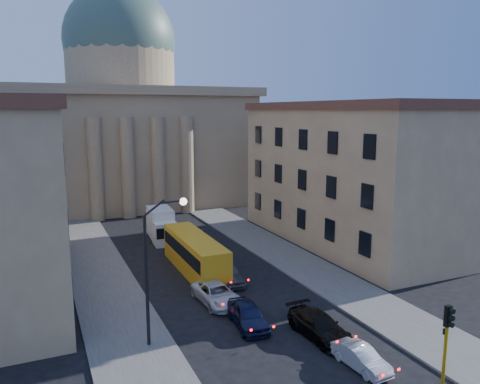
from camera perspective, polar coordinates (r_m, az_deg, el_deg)
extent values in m
cube|color=#4F4D49|center=(38.56, -15.93, -11.38)|extent=(5.00, 60.00, 0.15)
cube|color=#4F4D49|center=(43.92, 6.82, -8.40)|extent=(5.00, 60.00, 0.15)
cube|color=#816F4F|center=(75.10, -13.94, 5.18)|extent=(34.00, 26.00, 16.00)
cube|color=#816F4F|center=(74.92, -14.21, 11.60)|extent=(35.50, 27.50, 1.20)
cylinder|color=#816F4F|center=(75.13, -14.33, 14.34)|extent=(16.00, 16.00, 8.00)
sphere|color=#445C50|center=(75.56, -14.47, 17.36)|extent=(16.40, 16.40, 16.40)
cube|color=#816F4F|center=(79.82, 1.43, 3.94)|extent=(13.00, 13.00, 11.00)
cone|color=#512B22|center=(79.39, 1.46, 9.33)|extent=(26.02, 26.02, 4.00)
cylinder|color=#816F4F|center=(61.38, -17.22, 2.62)|extent=(1.80, 1.80, 13.00)
cylinder|color=#816F4F|center=(61.96, -13.54, 2.86)|extent=(1.80, 1.80, 13.00)
cylinder|color=#816F4F|center=(62.80, -9.95, 3.07)|extent=(1.80, 1.80, 13.00)
cylinder|color=#816F4F|center=(63.87, -6.46, 3.27)|extent=(1.80, 1.80, 13.00)
cube|color=tan|center=(50.26, 13.01, 1.86)|extent=(11.00, 26.00, 14.00)
cube|color=#512B22|center=(49.79, 13.34, 10.20)|extent=(11.60, 26.60, 0.80)
cylinder|color=gold|center=(27.06, 23.68, -17.85)|extent=(0.18, 0.18, 3.20)
cube|color=black|center=(26.16, 24.02, -13.66)|extent=(0.34, 0.22, 1.10)
cylinder|color=#FF0C05|center=(25.95, 24.27, -13.01)|extent=(0.20, 0.03, 0.20)
cylinder|color=orange|center=(26.09, 24.22, -13.74)|extent=(0.20, 0.03, 0.20)
cylinder|color=#0CE526|center=(26.23, 24.16, -14.46)|extent=(0.20, 0.03, 0.20)
cube|color=black|center=(26.56, 23.72, -15.28)|extent=(0.22, 0.10, 0.30)
cylinder|color=black|center=(28.10, -11.30, -10.77)|extent=(0.20, 0.20, 8.00)
cylinder|color=black|center=(27.00, -10.48, -1.96)|extent=(1.30, 0.12, 0.96)
cylinder|color=black|center=(27.19, -8.45, -1.18)|extent=(1.30, 0.12, 0.12)
sphere|color=white|center=(27.40, -6.93, -1.17)|extent=(0.44, 0.44, 0.44)
imported|color=black|center=(31.30, 0.95, -14.72)|extent=(2.33, 4.75, 1.56)
imported|color=#A7AAAE|center=(27.68, 14.52, -18.96)|extent=(1.60, 3.79, 1.22)
imported|color=silver|center=(34.71, -2.88, -12.31)|extent=(2.64, 5.21, 1.41)
imported|color=black|center=(30.37, 9.64, -15.78)|extent=(2.32, 5.16, 1.47)
imported|color=#504F54|center=(38.49, -1.45, -9.92)|extent=(2.09, 4.61, 1.54)
imported|color=black|center=(49.62, -5.06, -5.52)|extent=(1.38, 3.95, 1.30)
cube|color=gold|center=(40.98, -5.52, -7.55)|extent=(2.58, 11.08, 3.12)
cube|color=black|center=(40.84, -5.54, -6.88)|extent=(2.64, 10.47, 1.11)
cylinder|color=black|center=(37.42, -5.03, -10.99)|extent=(0.31, 1.01, 1.01)
cylinder|color=black|center=(38.06, -2.11, -10.59)|extent=(0.31, 1.01, 1.01)
cylinder|color=black|center=(44.71, -8.36, -7.53)|extent=(0.31, 1.01, 1.01)
cylinder|color=black|center=(45.25, -5.88, -7.26)|extent=(0.31, 1.01, 1.01)
cube|color=silver|center=(49.44, -9.11, -5.00)|extent=(2.48, 2.58, 2.42)
cube|color=black|center=(48.26, -8.86, -4.99)|extent=(2.22, 0.28, 1.11)
cube|color=silver|center=(51.90, -9.69, -3.67)|extent=(2.72, 4.39, 3.12)
cylinder|color=black|center=(49.09, -10.16, -6.05)|extent=(0.35, 0.92, 0.91)
cylinder|color=black|center=(49.44, -7.85, -5.87)|extent=(0.35, 0.92, 0.91)
cylinder|color=black|center=(52.93, -10.90, -4.90)|extent=(0.35, 0.92, 0.91)
cylinder|color=black|center=(53.26, -8.75, -4.74)|extent=(0.35, 0.92, 0.91)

